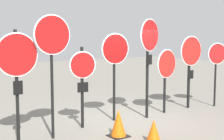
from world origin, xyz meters
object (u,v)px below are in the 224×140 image
(stop_sign_4, at_px, (149,47))
(traffic_cone_1, at_px, (154,132))
(stop_sign_5, at_px, (166,68))
(traffic_cone_0, at_px, (118,123))
(stop_sign_3, at_px, (115,57))
(stop_sign_1, at_px, (52,46))
(stop_sign_0, at_px, (17,63))
(stop_sign_6, at_px, (191,58))
(stop_sign_2, at_px, (83,74))
(stop_sign_7, at_px, (217,59))

(stop_sign_4, xyz_separation_m, traffic_cone_1, (-1.38, -1.63, -1.76))
(stop_sign_5, distance_m, traffic_cone_0, 2.88)
(stop_sign_3, distance_m, stop_sign_5, 1.82)
(traffic_cone_0, bearing_deg, traffic_cone_1, -68.73)
(stop_sign_3, bearing_deg, stop_sign_1, -163.08)
(stop_sign_0, height_order, traffic_cone_0, stop_sign_0)
(stop_sign_6, xyz_separation_m, traffic_cone_1, (-3.30, -1.74, -1.35))
(traffic_cone_0, height_order, traffic_cone_1, traffic_cone_0)
(stop_sign_0, xyz_separation_m, stop_sign_2, (1.73, 0.21, -0.37))
(stop_sign_5, bearing_deg, stop_sign_6, -7.29)
(stop_sign_5, height_order, traffic_cone_1, stop_sign_5)
(stop_sign_1, height_order, stop_sign_7, stop_sign_1)
(stop_sign_5, bearing_deg, stop_sign_1, 175.23)
(stop_sign_0, height_order, stop_sign_1, stop_sign_1)
(stop_sign_1, bearing_deg, stop_sign_5, 0.35)
(stop_sign_2, height_order, stop_sign_5, stop_sign_2)
(stop_sign_0, distance_m, stop_sign_6, 5.66)
(stop_sign_4, height_order, stop_sign_6, stop_sign_4)
(stop_sign_0, xyz_separation_m, stop_sign_1, (0.76, -0.12, 0.35))
(stop_sign_1, distance_m, stop_sign_6, 4.93)
(stop_sign_1, height_order, stop_sign_5, stop_sign_1)
(traffic_cone_0, bearing_deg, stop_sign_1, 150.14)
(stop_sign_0, xyz_separation_m, traffic_cone_0, (2.04, -0.85, -1.44))
(stop_sign_5, xyz_separation_m, stop_sign_7, (1.98, -0.36, 0.19))
(stop_sign_2, xyz_separation_m, traffic_cone_0, (0.31, -1.07, -1.07))
(stop_sign_3, bearing_deg, stop_sign_7, -2.73)
(stop_sign_7, xyz_separation_m, traffic_cone_0, (-4.50, -0.55, -1.25))
(stop_sign_2, xyz_separation_m, stop_sign_7, (4.81, -0.52, 0.18))
(traffic_cone_1, bearing_deg, stop_sign_4, 49.84)
(stop_sign_3, distance_m, traffic_cone_1, 2.51)
(stop_sign_5, distance_m, stop_sign_7, 2.02)
(stop_sign_5, relative_size, stop_sign_6, 0.83)
(stop_sign_2, distance_m, stop_sign_6, 3.94)
(stop_sign_6, relative_size, traffic_cone_0, 3.67)
(stop_sign_1, height_order, stop_sign_3, stop_sign_1)
(stop_sign_0, distance_m, stop_sign_7, 6.55)
(stop_sign_7, height_order, traffic_cone_1, stop_sign_7)
(stop_sign_1, relative_size, stop_sign_2, 1.36)
(stop_sign_2, distance_m, traffic_cone_0, 1.54)
(stop_sign_4, distance_m, stop_sign_5, 1.05)
(stop_sign_5, bearing_deg, stop_sign_4, 179.89)
(stop_sign_1, xyz_separation_m, traffic_cone_1, (1.60, -1.56, -1.85))
(traffic_cone_0, bearing_deg, stop_sign_0, 157.25)
(stop_sign_4, bearing_deg, stop_sign_5, -8.35)
(stop_sign_0, bearing_deg, traffic_cone_0, -24.89)
(stop_sign_3, relative_size, stop_sign_4, 0.86)
(stop_sign_3, height_order, stop_sign_7, stop_sign_3)
(stop_sign_2, relative_size, traffic_cone_1, 3.88)
(stop_sign_1, distance_m, traffic_cone_0, 2.33)
(stop_sign_3, bearing_deg, stop_sign_6, 1.73)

